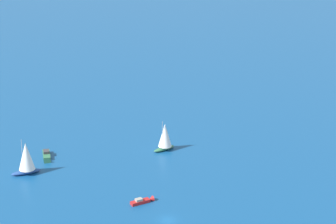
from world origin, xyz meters
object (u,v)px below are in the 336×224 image
object	(u,v)px
sailboat_near_centre	(26,158)
sailboat_offshore	(165,137)
motorboat_trailing	(143,201)
motorboat_ahead	(47,156)

from	to	relation	value
sailboat_near_centre	sailboat_offshore	distance (m)	42.38
motorboat_trailing	sailboat_offshore	bearing A→B (deg)	85.65
sailboat_near_centre	motorboat_trailing	distance (m)	37.93
sailboat_near_centre	motorboat_ahead	bearing A→B (deg)	75.46
sailboat_near_centre	motorboat_ahead	xyz separation A→B (m)	(2.81, 10.84, -4.25)
motorboat_ahead	sailboat_near_centre	bearing A→B (deg)	-104.54
motorboat_ahead	sailboat_offshore	bearing A→B (deg)	14.65
sailboat_offshore	motorboat_ahead	size ratio (longest dim) A/B	1.15
sailboat_near_centre	motorboat_trailing	bearing A→B (deg)	-22.48
motorboat_trailing	motorboat_ahead	xyz separation A→B (m)	(-32.00, 25.25, 0.14)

